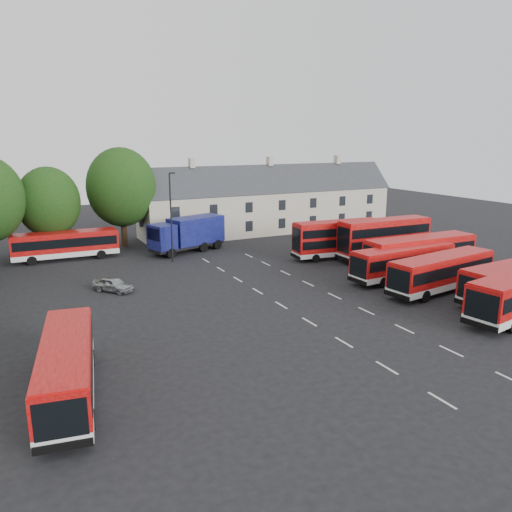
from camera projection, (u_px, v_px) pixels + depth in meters
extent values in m
plane|color=black|center=(295.00, 313.00, 36.63)|extent=(140.00, 140.00, 0.00)
cube|color=beige|center=(442.00, 400.00, 24.47)|extent=(0.15, 1.80, 0.01)
cube|color=beige|center=(387.00, 368.00, 27.94)|extent=(0.15, 1.80, 0.01)
cube|color=beige|center=(344.00, 342.00, 31.42)|extent=(0.15, 1.80, 0.01)
cube|color=beige|center=(309.00, 322.00, 34.89)|extent=(0.15, 1.80, 0.01)
cube|color=beige|center=(281.00, 305.00, 38.37)|extent=(0.15, 1.80, 0.01)
cube|color=beige|center=(258.00, 291.00, 41.84)|extent=(0.15, 1.80, 0.01)
cube|color=beige|center=(238.00, 279.00, 45.31)|extent=(0.15, 1.80, 0.01)
cube|color=beige|center=(221.00, 269.00, 48.79)|extent=(0.15, 1.80, 0.01)
cube|color=beige|center=(206.00, 260.00, 52.26)|extent=(0.15, 1.80, 0.01)
cube|color=beige|center=(510.00, 379.00, 26.66)|extent=(0.15, 1.80, 0.01)
cube|color=beige|center=(451.00, 351.00, 30.13)|extent=(0.15, 1.80, 0.01)
cube|color=beige|center=(404.00, 329.00, 33.61)|extent=(0.15, 1.80, 0.01)
cube|color=beige|center=(366.00, 311.00, 37.08)|extent=(0.15, 1.80, 0.01)
cube|color=beige|center=(335.00, 296.00, 40.56)|extent=(0.15, 1.80, 0.01)
cube|color=beige|center=(308.00, 284.00, 44.03)|extent=(0.15, 1.80, 0.01)
cube|color=beige|center=(285.00, 273.00, 47.50)|extent=(0.15, 1.80, 0.01)
cube|color=beige|center=(266.00, 264.00, 50.98)|extent=(0.15, 1.80, 0.01)
cube|color=beige|center=(249.00, 256.00, 54.45)|extent=(0.15, 1.80, 0.01)
cylinder|color=black|center=(52.00, 239.00, 54.41)|extent=(0.70, 0.70, 3.50)
ellipsoid|color=black|center=(49.00, 202.00, 53.47)|extent=(6.60, 6.60, 7.59)
cylinder|color=black|center=(124.00, 229.00, 58.70)|extent=(0.70, 0.70, 4.20)
ellipsoid|color=black|center=(121.00, 187.00, 57.57)|extent=(7.92, 7.92, 9.11)
cube|color=beige|center=(269.00, 211.00, 68.18)|extent=(35.00, 7.00, 5.50)
cube|color=#2D3035|center=(270.00, 191.00, 67.54)|extent=(35.70, 7.13, 7.13)
cube|color=beige|center=(192.00, 163.00, 61.80)|extent=(0.60, 0.90, 1.20)
cube|color=beige|center=(270.00, 161.00, 66.62)|extent=(0.60, 0.90, 1.20)
cube|color=beige|center=(337.00, 160.00, 71.44)|extent=(0.60, 0.90, 1.20)
cylinder|color=black|center=(499.00, 306.00, 36.72)|extent=(1.00, 0.34, 0.98)
cube|color=silver|center=(441.00, 283.00, 41.65)|extent=(11.15, 3.92, 0.55)
cube|color=#A50C0A|center=(442.00, 268.00, 41.36)|extent=(11.15, 3.92, 1.93)
cube|color=black|center=(442.00, 268.00, 41.35)|extent=(10.72, 3.92, 0.94)
cube|color=#A50C0A|center=(443.00, 256.00, 41.13)|extent=(10.92, 3.79, 0.12)
cylinder|color=black|center=(425.00, 296.00, 38.89)|extent=(1.02, 0.41, 0.99)
cylinder|color=black|center=(454.00, 276.00, 44.54)|extent=(1.02, 0.41, 0.99)
cube|color=silver|center=(402.00, 271.00, 45.20)|extent=(10.73, 2.98, 0.53)
cube|color=#A50C0A|center=(403.00, 258.00, 44.92)|extent=(10.73, 2.98, 1.88)
cube|color=black|center=(403.00, 258.00, 44.91)|extent=(10.31, 3.01, 0.92)
cube|color=#A50C0A|center=(404.00, 248.00, 44.69)|extent=(10.52, 2.87, 0.12)
cylinder|color=black|center=(383.00, 282.00, 42.70)|extent=(0.98, 0.32, 0.97)
cylinder|color=black|center=(419.00, 267.00, 47.83)|extent=(0.98, 0.32, 0.97)
cube|color=silver|center=(419.00, 262.00, 48.11)|extent=(11.82, 2.88, 0.59)
cube|color=#A50C0A|center=(420.00, 249.00, 47.80)|extent=(11.82, 2.88, 2.09)
cube|color=black|center=(420.00, 248.00, 47.79)|extent=(11.35, 2.94, 1.02)
cube|color=#A50C0A|center=(421.00, 238.00, 47.55)|extent=(11.59, 2.77, 0.13)
cylinder|color=black|center=(397.00, 273.00, 45.53)|extent=(1.08, 0.32, 1.07)
cylinder|color=black|center=(439.00, 259.00, 50.83)|extent=(1.08, 0.32, 1.07)
cube|color=silver|center=(383.00, 252.00, 52.86)|extent=(10.47, 2.64, 0.52)
cube|color=#A50C0A|center=(384.00, 235.00, 52.43)|extent=(10.47, 2.64, 3.17)
cube|color=black|center=(384.00, 241.00, 52.57)|extent=(10.06, 2.69, 0.90)
cube|color=#A50C0A|center=(385.00, 220.00, 52.05)|extent=(10.26, 2.54, 0.11)
cylinder|color=black|center=(364.00, 260.00, 50.60)|extent=(0.95, 0.29, 0.95)
cylinder|color=black|center=(401.00, 250.00, 55.24)|extent=(0.95, 0.29, 0.95)
cube|color=black|center=(385.00, 229.00, 52.29)|extent=(10.06, 2.69, 0.90)
cube|color=silver|center=(337.00, 252.00, 53.31)|extent=(9.91, 3.17, 0.49)
cube|color=#A50C0A|center=(338.00, 236.00, 52.91)|extent=(9.91, 3.17, 2.97)
cube|color=black|center=(338.00, 241.00, 53.04)|extent=(9.53, 3.19, 0.84)
cube|color=#A50C0A|center=(338.00, 221.00, 52.55)|extent=(9.71, 3.07, 0.11)
cylinder|color=black|center=(315.00, 258.00, 51.37)|extent=(0.91, 0.33, 0.89)
cylinder|color=black|center=(357.00, 250.00, 55.36)|extent=(0.91, 0.33, 0.89)
cube|color=black|center=(338.00, 230.00, 52.77)|extent=(9.53, 3.19, 0.84)
cube|color=silver|center=(69.00, 384.00, 24.63)|extent=(3.94, 10.61, 0.52)
cube|color=#A50C0A|center=(66.00, 362.00, 24.36)|extent=(3.94, 10.61, 1.84)
cube|color=black|center=(66.00, 361.00, 24.35)|extent=(3.94, 10.21, 0.90)
cube|color=#A50C0A|center=(65.00, 343.00, 24.14)|extent=(3.82, 10.39, 0.11)
cylinder|color=black|center=(92.00, 420.00, 21.94)|extent=(0.41, 0.97, 0.94)
cylinder|color=black|center=(51.00, 363.00, 27.45)|extent=(0.41, 0.97, 0.94)
cube|color=silver|center=(66.00, 253.00, 52.45)|extent=(10.64, 2.78, 0.53)
cube|color=#A50C0A|center=(65.00, 242.00, 52.17)|extent=(10.64, 2.78, 1.87)
cube|color=black|center=(65.00, 241.00, 52.16)|extent=(10.22, 2.83, 0.91)
cube|color=#A50C0A|center=(65.00, 232.00, 51.95)|extent=(10.43, 2.68, 0.12)
cylinder|color=black|center=(32.00, 261.00, 50.18)|extent=(0.97, 0.30, 0.96)
cylinder|color=black|center=(98.00, 250.00, 54.85)|extent=(0.97, 0.30, 0.96)
cube|color=black|center=(187.00, 246.00, 56.07)|extent=(9.08, 4.88, 0.33)
cube|color=#0F145A|center=(162.00, 237.00, 53.48)|extent=(2.92, 3.28, 2.64)
cube|color=black|center=(154.00, 234.00, 52.68)|extent=(0.81, 2.26, 1.32)
cube|color=#0F145A|center=(196.00, 230.00, 56.54)|extent=(6.80, 4.51, 2.96)
cylinder|color=black|center=(171.00, 253.00, 53.15)|extent=(1.14, 0.63, 1.10)
cylinder|color=black|center=(204.00, 241.00, 59.24)|extent=(1.14, 0.63, 1.10)
imported|color=#ABADB3|center=(113.00, 284.00, 41.68)|extent=(3.42, 3.69, 1.23)
cylinder|color=black|center=(171.00, 218.00, 50.70)|extent=(0.16, 0.16, 9.11)
cube|color=black|center=(172.00, 173.00, 49.72)|extent=(0.58, 0.32, 0.16)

